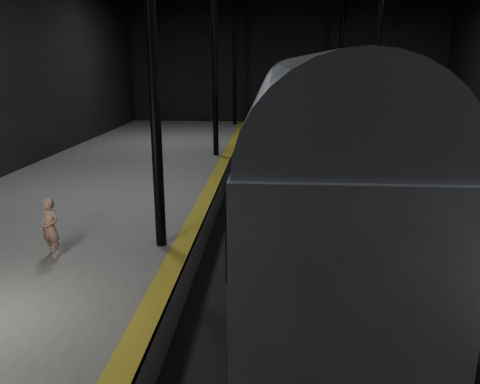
{
  "coord_description": "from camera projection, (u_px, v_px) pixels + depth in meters",
  "views": [
    {
      "loc": [
        -1.01,
        -15.08,
        5.55
      ],
      "look_at": [
        -1.88,
        -2.41,
        2.0
      ],
      "focal_mm": 35.0,
      "sensor_mm": 36.0,
      "label": 1
    }
  ],
  "objects": [
    {
      "name": "tactile_strip",
      "position": [
        205.0,
        200.0,
        15.86
      ],
      "size": [
        0.5,
        43.8,
        0.01
      ],
      "primitive_type": "cube",
      "color": "olive",
      "rests_on": "platform_left"
    },
    {
      "name": "track",
      "position": [
        300.0,
        229.0,
        15.9
      ],
      "size": [
        2.4,
        43.0,
        0.24
      ],
      "color": "#3F3328",
      "rests_on": "ground"
    },
    {
      "name": "platform_left",
      "position": [
        84.0,
        212.0,
        16.27
      ],
      "size": [
        9.0,
        43.8,
        1.0
      ],
      "primitive_type": "cube",
      "color": "#575754",
      "rests_on": "ground"
    },
    {
      "name": "train",
      "position": [
        302.0,
        138.0,
        15.48
      ],
      "size": [
        3.13,
        20.89,
        5.58
      ],
      "color": "#979A9E",
      "rests_on": "ground"
    },
    {
      "name": "woman",
      "position": [
        50.0,
        228.0,
        11.14
      ],
      "size": [
        0.63,
        0.54,
        1.46
      ],
      "primitive_type": "imported",
      "rotation": [
        0.0,
        0.0,
        -0.42
      ],
      "color": "#A17B63",
      "rests_on": "platform_left"
    },
    {
      "name": "ground",
      "position": [
        300.0,
        231.0,
        15.91
      ],
      "size": [
        44.0,
        44.0,
        0.0
      ],
      "primitive_type": "plane",
      "color": "black",
      "rests_on": "ground"
    }
  ]
}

